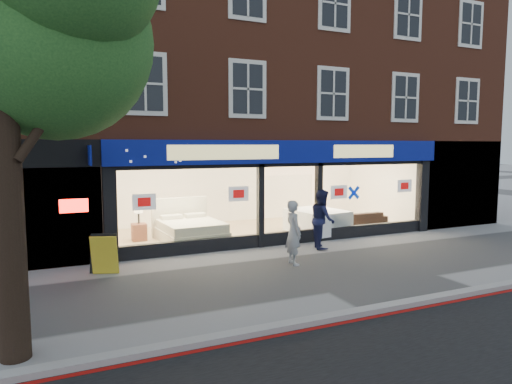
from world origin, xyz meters
TOP-DOWN VIEW (x-y plane):
  - ground at (0.00, 0.00)m, footprint 120.00×120.00m
  - kerb_line at (0.00, -3.10)m, footprint 60.00×0.10m
  - kerb_stone at (0.00, -2.90)m, footprint 60.00×0.25m
  - showroom_floor at (0.00, 5.25)m, footprint 11.00×4.50m
  - building at (-0.02, 6.93)m, footprint 19.00×8.26m
  - display_bed at (-2.92, 4.38)m, footprint 2.00×2.38m
  - bedside_table at (-4.40, 5.09)m, footprint 0.45×0.45m
  - mattress_stack at (1.60, 4.00)m, footprint 1.85×2.19m
  - sofa at (3.70, 4.21)m, footprint 1.88×0.76m
  - a_board at (-5.80, 1.92)m, footprint 0.75×0.61m
  - pedestrian_grey at (-1.13, 0.80)m, footprint 0.45×0.65m
  - pedestrian_blue at (0.61, 2.12)m, footprint 0.95×1.06m

SIDE VIEW (x-z plane):
  - ground at x=0.00m, z-range 0.00..0.00m
  - kerb_line at x=0.00m, z-range 0.00..0.01m
  - showroom_floor at x=0.00m, z-range 0.00..0.10m
  - kerb_stone at x=0.00m, z-range 0.00..0.12m
  - sofa at x=3.70m, z-range 0.10..0.65m
  - bedside_table at x=-4.40m, z-range 0.10..0.65m
  - display_bed at x=-2.92m, z-range -0.19..1.11m
  - mattress_stack at x=1.60m, z-range 0.10..0.88m
  - a_board at x=-5.80m, z-range 0.00..0.99m
  - pedestrian_grey at x=-1.13m, z-range 0.00..1.72m
  - pedestrian_blue at x=0.61m, z-range 0.00..1.81m
  - building at x=-0.02m, z-range 1.52..11.82m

